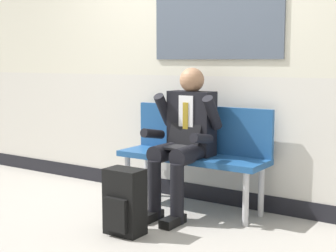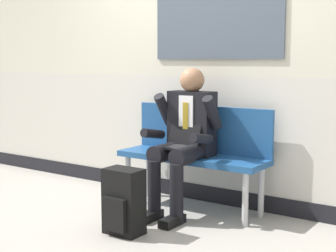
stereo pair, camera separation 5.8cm
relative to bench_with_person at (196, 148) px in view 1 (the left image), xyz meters
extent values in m
plane|color=#9E9991|center=(-0.22, -0.47, -0.54)|extent=(18.00, 18.00, 0.00)
cube|color=beige|center=(-0.22, 0.28, 0.12)|extent=(6.70, 0.12, 1.01)
cube|color=black|center=(-0.22, 0.28, -0.46)|extent=(6.70, 0.14, 0.15)
cube|color=navy|center=(0.00, -0.07, -0.07)|extent=(1.34, 0.42, 0.05)
cube|color=navy|center=(0.00, 0.11, 0.16)|extent=(1.34, 0.04, 0.41)
cylinder|color=#B7B7BC|center=(-0.59, -0.22, -0.32)|extent=(0.05, 0.05, 0.44)
cylinder|color=#B7B7BC|center=(-0.59, 0.08, -0.32)|extent=(0.05, 0.05, 0.44)
cylinder|color=#B7B7BC|center=(0.59, -0.22, -0.32)|extent=(0.05, 0.05, 0.44)
cylinder|color=#B7B7BC|center=(0.59, 0.08, -0.32)|extent=(0.05, 0.05, 0.44)
cylinder|color=black|center=(-0.11, -0.28, 0.00)|extent=(0.15, 0.40, 0.15)
cylinder|color=black|center=(-0.11, -0.47, -0.29)|extent=(0.11, 0.11, 0.49)
cube|color=black|center=(-0.11, -0.53, -0.50)|extent=(0.10, 0.26, 0.07)
cylinder|color=black|center=(0.11, -0.28, 0.00)|extent=(0.15, 0.40, 0.15)
cylinder|color=black|center=(0.11, -0.47, -0.29)|extent=(0.11, 0.11, 0.49)
cube|color=black|center=(0.11, -0.53, -0.50)|extent=(0.10, 0.26, 0.07)
cube|color=black|center=(0.00, -0.07, 0.23)|extent=(0.40, 0.18, 0.55)
cube|color=silver|center=(0.00, -0.17, 0.28)|extent=(0.14, 0.01, 0.39)
cube|color=olive|center=(0.00, -0.17, 0.25)|extent=(0.05, 0.01, 0.33)
sphere|color=#9E7051|center=(0.00, -0.07, 0.60)|extent=(0.21, 0.21, 0.21)
cylinder|color=black|center=(-0.24, -0.14, 0.34)|extent=(0.09, 0.25, 0.30)
cylinder|color=black|center=(-0.24, -0.31, 0.14)|extent=(0.08, 0.27, 0.12)
cylinder|color=black|center=(0.24, -0.14, 0.34)|extent=(0.09, 0.25, 0.30)
cylinder|color=black|center=(0.24, -0.31, 0.14)|extent=(0.08, 0.27, 0.12)
cube|color=black|center=(0.00, -0.31, 0.05)|extent=(0.30, 0.22, 0.02)
cube|color=black|center=(0.00, -0.18, 0.16)|extent=(0.30, 0.08, 0.21)
cube|color=black|center=(-0.09, -0.89, -0.29)|extent=(0.29, 0.18, 0.50)
cube|color=black|center=(-0.09, -1.00, -0.36)|extent=(0.20, 0.04, 0.25)
camera|label=1|loc=(2.19, -3.70, 0.75)|focal=53.15mm
camera|label=2|loc=(2.24, -3.67, 0.75)|focal=53.15mm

